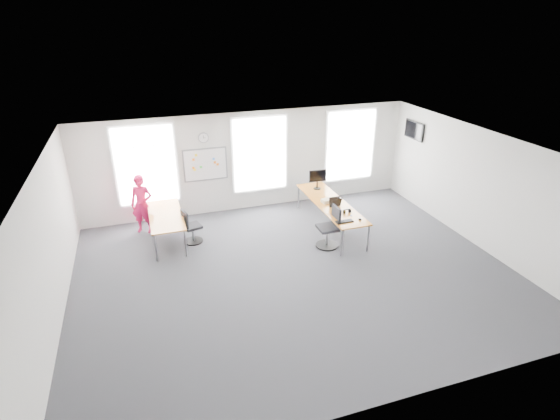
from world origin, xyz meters
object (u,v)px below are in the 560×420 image
object	(u,v)px
person	(142,204)
keyboard	(344,222)
chair_right	(330,229)
desk_right	(331,204)
monitor	(318,178)
desk_left	(166,217)
chair_left	(191,228)
headphones	(347,211)

from	to	relation	value
person	keyboard	size ratio (longest dim) A/B	3.61
chair_right	keyboard	world-z (taller)	chair_right
desk_right	monitor	size ratio (longest dim) A/B	5.39
desk_left	keyboard	world-z (taller)	keyboard
chair_right	person	xyz separation A→B (m)	(-4.55, 2.36, 0.35)
chair_right	keyboard	size ratio (longest dim) A/B	2.39
keyboard	chair_right	bearing A→B (deg)	129.59
chair_right	person	distance (m)	5.14
chair_left	monitor	xyz separation A→B (m)	(3.89, 0.69, 0.72)
chair_right	monitor	world-z (taller)	monitor
desk_left	keyboard	xyz separation A→B (m)	(4.25, -1.88, 0.09)
headphones	monitor	size ratio (longest dim) A/B	0.34
chair_right	headphones	distance (m)	0.68
keyboard	monitor	xyz separation A→B (m)	(0.22, 2.29, 0.35)
desk_left	chair_right	size ratio (longest dim) A/B	1.91
desk_right	desk_left	bearing A→B (deg)	171.64
desk_right	desk_left	size ratio (longest dim) A/B	1.52
person	chair_left	bearing A→B (deg)	-21.08
desk_left	monitor	bearing A→B (deg)	5.23
desk_left	person	bearing A→B (deg)	126.29
desk_left	person	world-z (taller)	person
chair_right	monitor	bearing A→B (deg)	166.64
person	keyboard	world-z (taller)	person
chair_left	monitor	bearing A→B (deg)	-95.37
desk_left	chair_left	world-z (taller)	chair_left
desk_right	chair_left	distance (m)	3.87
chair_right	chair_left	bearing A→B (deg)	-111.14
chair_left	headphones	distance (m)	4.14
person	monitor	xyz separation A→B (m)	(5.03, -0.35, 0.31)
desk_left	person	size ratio (longest dim) A/B	1.27
chair_left	monitor	distance (m)	4.01
person	headphones	size ratio (longest dim) A/B	8.27
chair_left	desk_right	bearing A→B (deg)	-110.92
desk_right	person	xyz separation A→B (m)	(-4.98, 1.41, 0.10)
chair_right	keyboard	distance (m)	0.49
person	headphones	distance (m)	5.54
headphones	chair_right	bearing A→B (deg)	-170.95
chair_left	person	bearing A→B (deg)	32.12
chair_right	headphones	xyz separation A→B (m)	(0.55, 0.19, 0.35)
desk_left	chair_right	distance (m)	4.30
chair_right	person	bearing A→B (deg)	-117.41
headphones	person	bearing A→B (deg)	147.21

